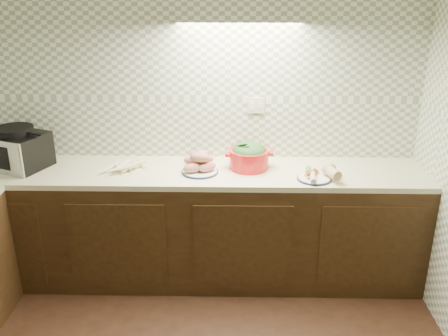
{
  "coord_description": "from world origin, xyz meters",
  "views": [
    {
      "loc": [
        0.38,
        -1.91,
        2.28
      ],
      "look_at": [
        0.32,
        1.25,
        1.02
      ],
      "focal_mm": 40.0,
      "sensor_mm": 36.0,
      "label": 1
    }
  ],
  "objects_px": {
    "dutch_oven": "(249,156)",
    "veg_plate": "(321,173)",
    "parsnip_pile": "(129,167)",
    "sweet_potato_plate": "(200,164)",
    "toaster_oven": "(16,148)",
    "onion_bowl": "(195,160)"
  },
  "relations": [
    {
      "from": "dutch_oven",
      "to": "veg_plate",
      "type": "distance_m",
      "value": 0.54
    },
    {
      "from": "parsnip_pile",
      "to": "sweet_potato_plate",
      "type": "xyz_separation_m",
      "value": [
        0.53,
        -0.03,
        0.03
      ]
    },
    {
      "from": "parsnip_pile",
      "to": "veg_plate",
      "type": "relative_size",
      "value": 1.23
    },
    {
      "from": "veg_plate",
      "to": "parsnip_pile",
      "type": "bearing_deg",
      "value": 175.05
    },
    {
      "from": "toaster_oven",
      "to": "dutch_oven",
      "type": "xyz_separation_m",
      "value": [
        1.73,
        0.0,
        -0.05
      ]
    },
    {
      "from": "toaster_oven",
      "to": "sweet_potato_plate",
      "type": "bearing_deg",
      "value": 19.17
    },
    {
      "from": "toaster_oven",
      "to": "veg_plate",
      "type": "bearing_deg",
      "value": 18.13
    },
    {
      "from": "onion_bowl",
      "to": "dutch_oven",
      "type": "bearing_deg",
      "value": -9.59
    },
    {
      "from": "onion_bowl",
      "to": "veg_plate",
      "type": "bearing_deg",
      "value": -15.47
    },
    {
      "from": "veg_plate",
      "to": "toaster_oven",
      "type": "bearing_deg",
      "value": 175.35
    },
    {
      "from": "toaster_oven",
      "to": "onion_bowl",
      "type": "xyz_separation_m",
      "value": [
        1.33,
        0.07,
        -0.11
      ]
    },
    {
      "from": "veg_plate",
      "to": "dutch_oven",
      "type": "bearing_deg",
      "value": 160.04
    },
    {
      "from": "parsnip_pile",
      "to": "onion_bowl",
      "type": "relative_size",
      "value": 2.91
    },
    {
      "from": "dutch_oven",
      "to": "parsnip_pile",
      "type": "bearing_deg",
      "value": 179.13
    },
    {
      "from": "onion_bowl",
      "to": "toaster_oven",
      "type": "bearing_deg",
      "value": -176.97
    },
    {
      "from": "sweet_potato_plate",
      "to": "parsnip_pile",
      "type": "bearing_deg",
      "value": 177.24
    },
    {
      "from": "toaster_oven",
      "to": "parsnip_pile",
      "type": "distance_m",
      "value": 0.85
    },
    {
      "from": "onion_bowl",
      "to": "dutch_oven",
      "type": "xyz_separation_m",
      "value": [
        0.41,
        -0.07,
        0.06
      ]
    },
    {
      "from": "veg_plate",
      "to": "sweet_potato_plate",
      "type": "bearing_deg",
      "value": 173.72
    },
    {
      "from": "toaster_oven",
      "to": "dutch_oven",
      "type": "relative_size",
      "value": 1.46
    },
    {
      "from": "toaster_oven",
      "to": "onion_bowl",
      "type": "height_order",
      "value": "toaster_oven"
    },
    {
      "from": "dutch_oven",
      "to": "veg_plate",
      "type": "xyz_separation_m",
      "value": [
        0.51,
        -0.18,
        -0.06
      ]
    }
  ]
}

